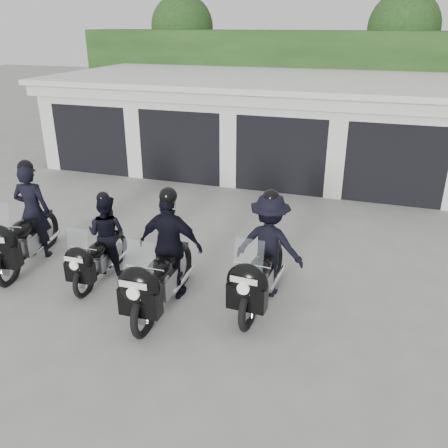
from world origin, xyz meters
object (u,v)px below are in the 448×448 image
(police_bike_d, at_px, (266,254))
(police_bike_c, at_px, (166,256))
(police_bike_b, at_px, (103,241))
(police_bike_a, at_px, (25,224))

(police_bike_d, bearing_deg, police_bike_c, -154.22)
(police_bike_c, bearing_deg, police_bike_b, 161.04)
(police_bike_c, distance_m, police_bike_d, 1.73)
(police_bike_a, relative_size, police_bike_c, 1.00)
(police_bike_a, distance_m, police_bike_b, 1.75)
(police_bike_a, relative_size, police_bike_b, 1.24)
(police_bike_b, xyz_separation_m, police_bike_c, (1.57, -0.50, 0.18))
(police_bike_d, bearing_deg, police_bike_a, -174.59)
(police_bike_a, xyz_separation_m, police_bike_d, (4.92, 0.20, 0.02))
(police_bike_a, distance_m, police_bike_d, 4.92)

